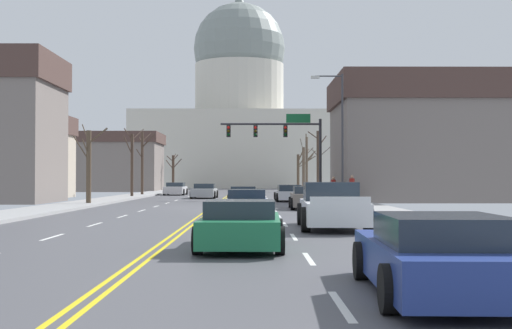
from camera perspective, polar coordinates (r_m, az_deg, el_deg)
The scene contains 27 objects.
ground at distance 38.41m, azimuth -3.74°, elevation -3.68°, with size 20.00×180.00×0.20m.
signal_gantry at distance 52.24m, azimuth 2.39°, elevation 2.33°, with size 7.91×0.41×6.58m.
street_lamp_right at distance 44.17m, azimuth 7.06°, elevation 3.21°, with size 2.13×0.24×8.41m.
capitol_building at distance 115.62m, azimuth -1.43°, elevation 4.25°, with size 35.41×19.41×34.36m.
sedan_near_00 at distance 48.90m, azimuth 2.83°, elevation -2.49°, with size 2.11×4.73×1.21m.
sedan_near_01 at distance 43.11m, azimuth -1.13°, elevation -2.69°, with size 2.09×4.70×1.17m.
sedan_near_02 at distance 36.95m, azimuth 4.48°, elevation -2.87°, with size 2.11×4.26×1.25m.
sedan_near_03 at distance 29.52m, azimuth -0.81°, elevation -3.39°, with size 2.06×4.44×1.21m.
pickup_truck_near_04 at distance 23.03m, azimuth 6.50°, elevation -3.67°, with size 2.38×5.47×1.57m.
sedan_near_05 at distance 16.26m, azimuth -1.28°, elevation -5.23°, with size 2.15×4.41×1.18m.
sedan_near_06 at distance 10.19m, azimuth 15.21°, elevation -7.59°, with size 2.20×4.72×1.19m.
sedan_oncoming_00 at distance 56.47m, azimuth -4.43°, elevation -2.30°, with size 2.17×4.53×1.22m.
sedan_oncoming_01 at distance 67.10m, azimuth -6.87°, elevation -2.09°, with size 2.12×4.62×1.25m.
flank_building_01 at distance 86.32m, azimuth -12.21°, elevation 0.21°, with size 12.53×9.10×7.36m.
flank_building_02 at distance 60.66m, azimuth -20.15°, elevation 0.68°, with size 9.71×6.65×7.05m.
flank_building_03 at distance 51.42m, azimuth 14.04°, elevation 2.17°, with size 13.20×10.38×9.19m.
bare_tree_00 at distance 80.94m, azimuth 3.65°, elevation -0.55°, with size 1.12×1.99×4.90m.
bare_tree_01 at distance 64.79m, azimuth -9.66°, elevation 0.34°, with size 1.70×2.14×5.98m.
bare_tree_02 at distance 71.48m, azimuth 4.37°, elevation 0.17°, with size 1.23×3.06×6.23m.
bare_tree_03 at distance 88.19m, azimuth -7.07°, elevation -0.53°, with size 2.19×2.24×4.78m.
bare_tree_04 at distance 85.64m, azimuth 4.10°, elevation -0.29°, with size 2.14×1.84×6.56m.
bare_tree_05 at distance 58.99m, azimuth -10.55°, elevation 0.19°, with size 1.50×2.34×5.95m.
bare_tree_06 at distance 66.97m, azimuth 5.31°, elevation 0.44°, with size 2.26×2.81×6.32m.
bare_tree_07 at distance 43.25m, azimuth -14.08°, elevation 0.01°, with size 2.06×1.35×5.02m.
pedestrian_00 at distance 47.27m, azimuth 6.62°, elevation -1.92°, with size 0.35×0.34×1.67m.
pedestrian_01 at distance 44.35m, azimuth 8.19°, elevation -1.90°, with size 0.35×0.34×1.76m.
bicycle_parked at distance 38.02m, azimuth 8.16°, elevation -2.99°, with size 0.12×1.77×0.85m.
Camera 1 is at (2.31, -38.31, 1.72)m, focal length 46.87 mm.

